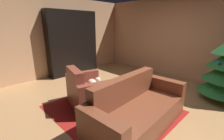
{
  "coord_description": "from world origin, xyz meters",
  "views": [
    {
      "loc": [
        1.94,
        -2.46,
        1.69
      ],
      "look_at": [
        -0.4,
        -0.16,
        0.73
      ],
      "focal_mm": 24.75,
      "sensor_mm": 36.0,
      "label": 1
    }
  ],
  "objects_px": {
    "book_stack_on_table": "(109,88)",
    "bottle_on_table": "(119,85)",
    "bookshelf_unit": "(76,44)",
    "armchair_red": "(88,93)",
    "coffee_table": "(109,91)",
    "couch_red": "(137,111)"
  },
  "relations": [
    {
      "from": "book_stack_on_table",
      "to": "couch_red",
      "type": "bearing_deg",
      "value": -6.91
    },
    {
      "from": "couch_red",
      "to": "bottle_on_table",
      "type": "relative_size",
      "value": 7.49
    },
    {
      "from": "armchair_red",
      "to": "couch_red",
      "type": "height_order",
      "value": "armchair_red"
    },
    {
      "from": "bookshelf_unit",
      "to": "book_stack_on_table",
      "type": "height_order",
      "value": "bookshelf_unit"
    },
    {
      "from": "bookshelf_unit",
      "to": "bottle_on_table",
      "type": "height_order",
      "value": "bookshelf_unit"
    },
    {
      "from": "bookshelf_unit",
      "to": "armchair_red",
      "type": "height_order",
      "value": "bookshelf_unit"
    },
    {
      "from": "book_stack_on_table",
      "to": "bottle_on_table",
      "type": "height_order",
      "value": "bottle_on_table"
    },
    {
      "from": "coffee_table",
      "to": "couch_red",
      "type": "bearing_deg",
      "value": -6.72
    },
    {
      "from": "book_stack_on_table",
      "to": "bottle_on_table",
      "type": "distance_m",
      "value": 0.23
    },
    {
      "from": "coffee_table",
      "to": "armchair_red",
      "type": "bearing_deg",
      "value": -143.26
    },
    {
      "from": "bottle_on_table",
      "to": "coffee_table",
      "type": "bearing_deg",
      "value": -137.66
    },
    {
      "from": "armchair_red",
      "to": "coffee_table",
      "type": "xyz_separation_m",
      "value": [
        0.37,
        0.27,
        0.08
      ]
    },
    {
      "from": "bookshelf_unit",
      "to": "book_stack_on_table",
      "type": "xyz_separation_m",
      "value": [
        2.65,
        -0.89,
        -0.61
      ]
    },
    {
      "from": "armchair_red",
      "to": "couch_red",
      "type": "bearing_deg",
      "value": 8.94
    },
    {
      "from": "armchair_red",
      "to": "bookshelf_unit",
      "type": "bearing_deg",
      "value": 153.01
    },
    {
      "from": "book_stack_on_table",
      "to": "bottle_on_table",
      "type": "xyz_separation_m",
      "value": [
        0.17,
        0.14,
        0.08
      ]
    },
    {
      "from": "armchair_red",
      "to": "bottle_on_table",
      "type": "bearing_deg",
      "value": 38.48
    },
    {
      "from": "couch_red",
      "to": "coffee_table",
      "type": "xyz_separation_m",
      "value": [
        -0.79,
        0.09,
        0.09
      ]
    },
    {
      "from": "armchair_red",
      "to": "coffee_table",
      "type": "bearing_deg",
      "value": 36.74
    },
    {
      "from": "coffee_table",
      "to": "book_stack_on_table",
      "type": "height_order",
      "value": "book_stack_on_table"
    },
    {
      "from": "couch_red",
      "to": "coffee_table",
      "type": "distance_m",
      "value": 0.8
    },
    {
      "from": "coffee_table",
      "to": "book_stack_on_table",
      "type": "distance_m",
      "value": 0.07
    }
  ]
}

